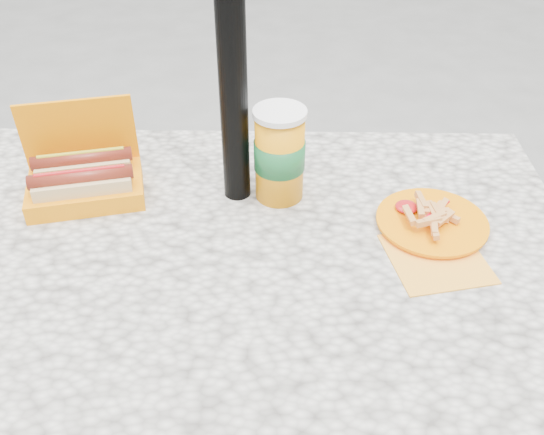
{
  "coord_description": "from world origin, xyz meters",
  "views": [
    {
      "loc": [
        0.09,
        -0.79,
        1.43
      ],
      "look_at": [
        0.07,
        0.02,
        0.8
      ],
      "focal_mm": 40.0,
      "sensor_mm": 36.0,
      "label": 1
    }
  ],
  "objects_px": {
    "fries_plate": "(432,224)",
    "soda_cup": "(279,154)",
    "umbrella_pole": "(230,12)",
    "hotdog_box": "(84,179)"
  },
  "relations": [
    {
      "from": "hotdog_box",
      "to": "soda_cup",
      "type": "relative_size",
      "value": 1.32
    },
    {
      "from": "fries_plate",
      "to": "soda_cup",
      "type": "relative_size",
      "value": 1.56
    },
    {
      "from": "umbrella_pole",
      "to": "hotdog_box",
      "type": "relative_size",
      "value": 9.25
    },
    {
      "from": "umbrella_pole",
      "to": "hotdog_box",
      "type": "bearing_deg",
      "value": -177.3
    },
    {
      "from": "fries_plate",
      "to": "soda_cup",
      "type": "distance_m",
      "value": 0.3
    },
    {
      "from": "umbrella_pole",
      "to": "hotdog_box",
      "type": "distance_m",
      "value": 0.42
    },
    {
      "from": "umbrella_pole",
      "to": "soda_cup",
      "type": "distance_m",
      "value": 0.27
    },
    {
      "from": "umbrella_pole",
      "to": "fries_plate",
      "type": "relative_size",
      "value": 7.83
    },
    {
      "from": "umbrella_pole",
      "to": "soda_cup",
      "type": "height_order",
      "value": "umbrella_pole"
    },
    {
      "from": "soda_cup",
      "to": "hotdog_box",
      "type": "bearing_deg",
      "value": -178.49
    }
  ]
}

